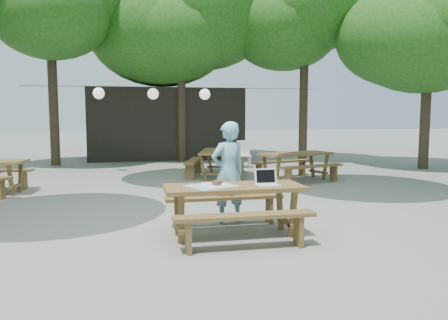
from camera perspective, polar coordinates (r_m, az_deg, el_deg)
ground at (r=7.86m, az=-5.47°, el=-7.11°), size 80.00×80.00×0.00m
pavilion at (r=18.16m, az=-7.64°, el=4.75°), size 6.00×3.00×2.80m
main_picnic_table at (r=6.40m, az=1.29°, el=-6.55°), size 2.00×1.58×0.75m
picnic_table_ne at (r=11.89m, az=9.35°, el=-0.80°), size 2.28×2.07×0.75m
picnic_table_far_e at (r=12.49m, az=-1.03°, el=-0.39°), size 2.04×2.26×0.75m
woman at (r=7.13m, az=0.55°, el=-1.63°), size 0.70×0.56×1.66m
plastic_chair at (r=14.61m, az=2.62°, el=0.02°), size 0.48×0.48×0.90m
laptop at (r=6.37m, az=5.61°, el=-2.76°), size 0.33×0.26×0.24m
tabletop_clutter at (r=6.27m, az=-1.52°, el=-3.33°), size 0.82×0.78×0.08m
paper_lanterns at (r=13.64m, az=-9.20°, el=8.55°), size 9.00×0.34×0.38m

